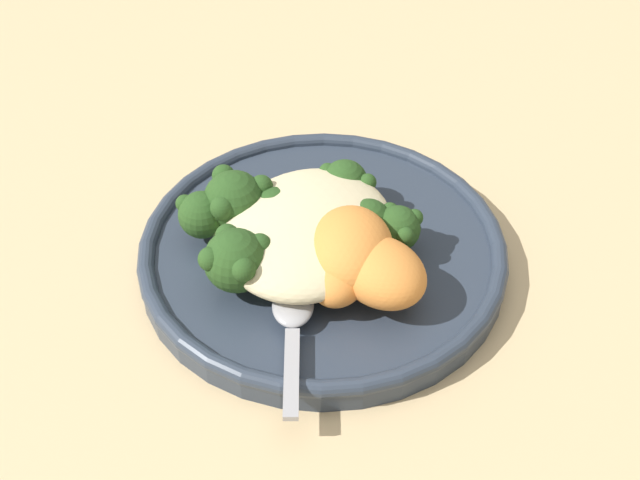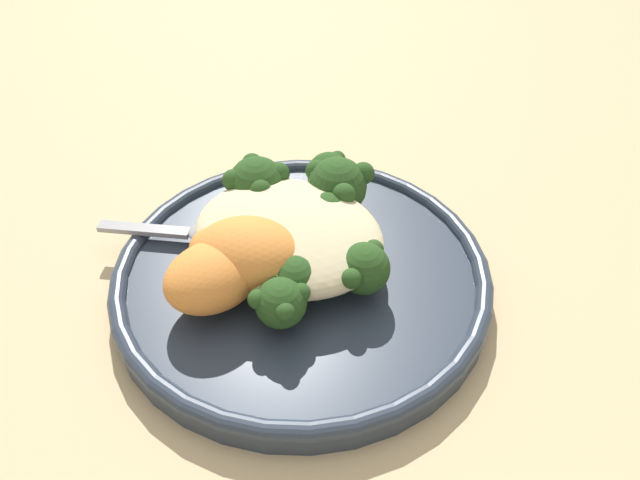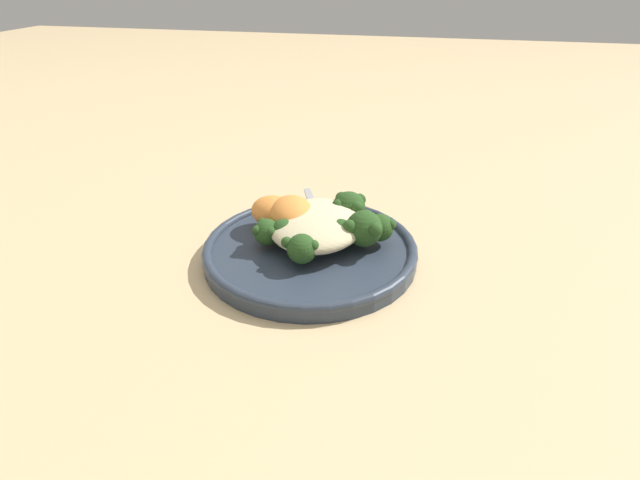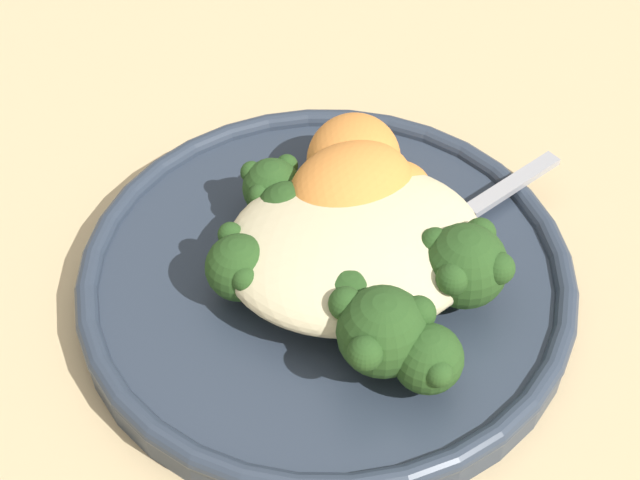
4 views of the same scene
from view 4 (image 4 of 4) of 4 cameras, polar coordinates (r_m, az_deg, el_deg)
ground_plane at (r=0.56m, az=-0.59°, el=-1.98°), size 4.00×4.00×0.00m
plate at (r=0.55m, az=0.35°, el=-2.21°), size 0.25×0.25×0.02m
quinoa_mound at (r=0.53m, az=1.83°, el=-0.31°), size 0.13×0.11×0.04m
broccoli_stalk_0 at (r=0.55m, az=-0.70°, el=2.12°), size 0.09×0.08×0.03m
broccoli_stalk_1 at (r=0.54m, az=-0.52°, el=1.22°), size 0.08×0.05×0.03m
broccoli_stalk_2 at (r=0.52m, az=-2.44°, el=-1.07°), size 0.11×0.04×0.03m
broccoli_stalk_3 at (r=0.52m, az=0.60°, el=-0.97°), size 0.08×0.05×0.03m
broccoli_stalk_4 at (r=0.51m, az=1.92°, el=-2.57°), size 0.06×0.07×0.03m
broccoli_stalk_5 at (r=0.49m, az=3.40°, el=-4.11°), size 0.07×0.13×0.04m
broccoli_stalk_6 at (r=0.50m, az=5.19°, el=-4.57°), size 0.04×0.11×0.03m
broccoli_stalk_7 at (r=0.52m, az=7.16°, el=-1.08°), size 0.06×0.09×0.04m
sweet_potato_chunk_0 at (r=0.55m, az=1.13°, el=1.62°), size 0.08×0.08×0.03m
sweet_potato_chunk_1 at (r=0.55m, az=1.67°, el=2.66°), size 0.08×0.08×0.04m
sweet_potato_chunk_2 at (r=0.56m, az=3.68°, el=2.51°), size 0.05×0.05×0.03m
sweet_potato_chunk_3 at (r=0.57m, az=1.81°, el=4.31°), size 0.07×0.08×0.04m
spoon at (r=0.56m, az=7.48°, el=1.30°), size 0.10×0.06×0.01m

